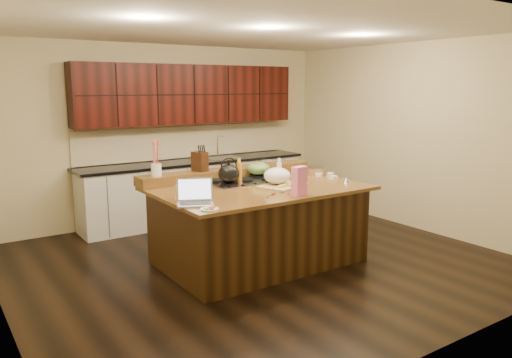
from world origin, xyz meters
TOP-DOWN VIEW (x-y plane):
  - room at (0.00, 0.00)m, footprint 5.52×5.02m
  - island at (0.00, 0.00)m, footprint 2.40×1.60m
  - back_ledge at (0.00, 0.70)m, footprint 2.40×0.30m
  - cooktop at (0.00, 0.30)m, footprint 0.92×0.52m
  - back_counter at (0.30, 2.23)m, footprint 3.70×0.66m
  - kettle at (-0.30, 0.17)m, footprint 0.28×0.28m
  - green_bowl at (0.30, 0.43)m, footprint 0.35×0.35m
  - laptop at (-1.02, -0.36)m, footprint 0.44×0.41m
  - oil_bottle at (-0.16, 0.17)m, footprint 0.08×0.08m
  - vinegar_bottle at (0.34, 0.05)m, footprint 0.08×0.08m
  - wooden_tray at (0.20, -0.12)m, footprint 0.64×0.54m
  - ramekin_a at (1.15, 0.02)m, footprint 0.13×0.13m
  - ramekin_b at (1.04, -0.16)m, footprint 0.12×0.12m
  - ramekin_c at (1.02, 0.09)m, footprint 0.10×0.10m
  - strainer_bowl at (1.08, 0.20)m, footprint 0.29×0.29m
  - kitchen_timer at (1.02, -0.40)m, footprint 0.08×0.08m
  - pink_bag at (0.08, -0.65)m, footprint 0.18×0.12m
  - candy_plate at (-1.02, -0.66)m, footprint 0.21×0.21m
  - package_box at (-1.05, -0.12)m, footprint 0.11×0.08m
  - utensil_crock at (-0.97, 0.70)m, footprint 0.16×0.16m
  - knife_block at (-0.40, 0.70)m, footprint 0.16×0.22m
  - gumdrop_0 at (-0.12, -0.47)m, footprint 0.02×0.02m
  - gumdrop_1 at (-0.09, -0.44)m, footprint 0.02×0.02m
  - gumdrop_2 at (0.20, -0.53)m, footprint 0.02×0.02m
  - gumdrop_3 at (0.17, -0.52)m, footprint 0.02×0.02m
  - gumdrop_4 at (-0.15, -0.48)m, footprint 0.02×0.02m
  - gumdrop_5 at (0.01, -0.44)m, footprint 0.02×0.02m
  - gumdrop_6 at (-0.27, -0.56)m, footprint 0.02×0.02m
  - gumdrop_7 at (-0.19, -0.48)m, footprint 0.02×0.02m
  - gumdrop_8 at (0.02, -0.54)m, footprint 0.02×0.02m
  - gumdrop_9 at (-0.05, -0.40)m, footprint 0.02×0.02m

SIDE VIEW (x-z plane):
  - island at x=0.00m, z-range 0.00..0.92m
  - candy_plate at x=-1.02m, z-range 0.92..0.93m
  - gumdrop_0 at x=-0.12m, z-range 0.92..0.94m
  - gumdrop_1 at x=-0.09m, z-range 0.92..0.94m
  - gumdrop_2 at x=0.20m, z-range 0.92..0.94m
  - gumdrop_3 at x=0.17m, z-range 0.92..0.94m
  - gumdrop_4 at x=-0.15m, z-range 0.92..0.94m
  - gumdrop_5 at x=0.01m, z-range 0.92..0.94m
  - gumdrop_6 at x=-0.27m, z-range 0.92..0.94m
  - gumdrop_7 at x=-0.19m, z-range 0.92..0.94m
  - gumdrop_8 at x=0.02m, z-range 0.92..0.94m
  - gumdrop_9 at x=-0.05m, z-range 0.92..0.94m
  - cooktop at x=0.00m, z-range 0.91..0.96m
  - ramekin_a at x=1.15m, z-range 0.92..0.96m
  - ramekin_b at x=1.04m, z-range 0.92..0.96m
  - ramekin_c at x=1.02m, z-range 0.92..0.96m
  - kitchen_timer at x=1.02m, z-range 0.92..0.99m
  - strainer_bowl at x=1.08m, z-range 0.92..1.01m
  - back_ledge at x=0.00m, z-range 0.92..1.04m
  - back_counter at x=0.30m, z-range -0.22..2.18m
  - laptop at x=-1.02m, z-range 0.86..1.11m
  - package_box at x=-1.05m, z-range 0.92..1.07m
  - wooden_tray at x=0.20m, z-range 0.91..1.13m
  - green_bowl at x=0.30m, z-range 0.97..1.12m
  - vinegar_bottle at x=0.34m, z-range 0.92..1.17m
  - oil_bottle at x=-0.16m, z-range 0.92..1.19m
  - kettle at x=-0.30m, z-range 0.97..1.19m
  - pink_bag at x=0.08m, z-range 0.92..1.23m
  - utensil_crock at x=-0.97m, z-range 1.04..1.18m
  - knife_block at x=-0.40m, z-range 1.04..1.28m
  - room at x=0.00m, z-range -0.01..2.71m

